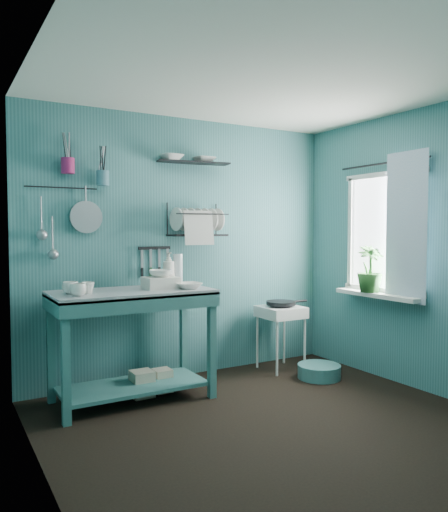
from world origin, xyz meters
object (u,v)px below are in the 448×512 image
work_counter (132,345)px  soap_bottle (169,269)px  wash_tub (161,283)px  water_bottle (178,269)px  utensil_cup_magenta (68,166)px  storage_tin_large (142,384)px  potted_plant (370,269)px  mug_right (70,288)px  utensil_cup_teal (103,178)px  storage_tin_small (162,380)px  mug_left (78,290)px  mug_mid (88,288)px  hotplate_stand (281,338)px  colander (86,217)px  frying_pan (281,303)px  dish_rack (197,219)px  floor_basin (319,371)px

work_counter → soap_bottle: (0.42, 0.20, 0.61)m
work_counter → soap_bottle: bearing=16.8°
wash_tub → water_bottle: size_ratio=1.00×
soap_bottle → utensil_cup_magenta: (-0.84, 0.17, 0.89)m
water_bottle → storage_tin_large: bearing=-158.0°
utensil_cup_magenta → potted_plant: 2.91m
mug_right → utensil_cup_teal: bearing=44.4°
soap_bottle → storage_tin_large: 1.03m
mug_right → storage_tin_small: (0.80, 0.08, -0.88)m
mug_left → wash_tub: 0.74m
water_bottle → utensil_cup_teal: 1.05m
mug_mid → utensil_cup_magenta: bearing=95.5°
wash_tub → mug_mid: bearing=-176.4°
hotplate_stand → storage_tin_large: (-1.53, -0.08, -0.21)m
utensil_cup_magenta → mug_mid: bearing=-84.5°
soap_bottle → water_bottle: 0.10m
colander → utensil_cup_magenta: bearing=-169.0°
soap_bottle → colander: 0.85m
mug_right → storage_tin_small: bearing=5.7°
utensil_cup_teal → frying_pan: bearing=-7.7°
dish_rack → storage_tin_small: dish_rack is taller
water_bottle → dish_rack: dish_rack is taller
soap_bottle → frying_pan: (1.21, -0.07, -0.39)m
utensil_cup_teal → wash_tub: bearing=-45.9°
floor_basin → utensil_cup_teal: bearing=160.5°
utensil_cup_magenta → utensil_cup_teal: (0.30, 0.00, -0.09)m
mug_mid → frying_pan: mug_mid is taller
mug_left → dish_rack: dish_rack is taller
frying_pan → floor_basin: bearing=-72.2°
work_counter → hotplate_stand: 1.64m
frying_pan → colander: size_ratio=1.07×
mug_right → soap_bottle: bearing=12.3°
potted_plant → floor_basin: (-0.43, 0.22, -0.99)m
mug_mid → frying_pan: bearing=5.4°
wash_tub → frying_pan: (1.38, 0.15, -0.29)m
mug_mid → mug_right: (-0.12, 0.06, 0.00)m
frying_pan → utensil_cup_teal: (-1.75, 0.24, 1.19)m
work_counter → frying_pan: (1.63, 0.13, 0.22)m
storage_tin_small → utensil_cup_magenta: bearing=158.3°
mug_mid → utensil_cup_magenta: size_ratio=0.77×
wash_tub → water_bottle: (0.27, 0.24, 0.09)m
wash_tub → utensil_cup_magenta: utensil_cup_magenta is taller
work_counter → wash_tub: bearing=-13.2°
mug_right → floor_basin: bearing=-7.6°
storage_tin_large → storage_tin_small: (0.20, 0.03, -0.01)m
storage_tin_small → wash_tub: bearing=-116.6°
hotplate_stand → utensil_cup_teal: utensil_cup_teal is taller
mug_mid → storage_tin_large: (0.48, 0.11, -0.86)m
wash_tub → storage_tin_small: (0.05, 0.10, -0.88)m
utensil_cup_teal → floor_basin: utensil_cup_teal is taller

